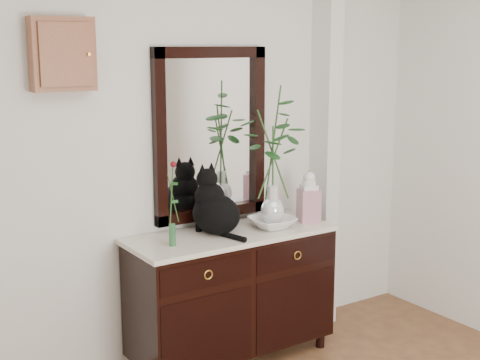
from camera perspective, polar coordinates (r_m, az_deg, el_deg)
wall_back at (r=4.24m, az=-3.75°, el=2.62°), size 3.60×0.04×2.70m
pilaster at (r=4.75m, az=7.27°, el=3.50°), size 0.12×0.20×2.70m
sideboard at (r=4.31m, az=-0.75°, el=-9.28°), size 1.33×0.52×0.82m
wall_mirror at (r=4.27m, az=-2.51°, el=3.91°), size 0.80×0.06×1.10m
key_cabinet at (r=3.80m, az=-14.91°, el=10.33°), size 0.35×0.10×0.40m
cat at (r=4.11m, az=-2.06°, el=-1.81°), size 0.36×0.41×0.41m
lotus_bowl at (r=4.28m, az=2.77°, el=-3.65°), size 0.29×0.29×0.07m
vase_branches at (r=4.19m, az=2.83°, el=2.12°), size 0.54×0.54×0.90m
bud_vase_rose at (r=3.87m, az=-5.85°, el=-1.98°), size 0.08×0.08×0.51m
ginger_jar at (r=4.43m, az=5.89°, el=-1.35°), size 0.16×0.16×0.35m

